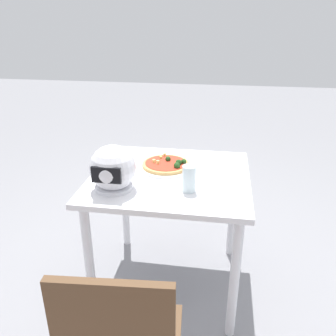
{
  "coord_description": "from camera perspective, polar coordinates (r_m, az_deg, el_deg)",
  "views": [
    {
      "loc": [
        -0.27,
        1.79,
        1.59
      ],
      "look_at": [
        0.02,
        -0.05,
        0.77
      ],
      "focal_mm": 37.78,
      "sensor_mm": 36.0,
      "label": 1
    }
  ],
  "objects": [
    {
      "name": "motorcycle_helmet",
      "position": [
        1.81,
        -8.91,
        -0.14
      ],
      "size": [
        0.24,
        0.24,
        0.24
      ],
      "color": "silver",
      "rests_on": "dining_table"
    },
    {
      "name": "drinking_glass",
      "position": [
        1.79,
        3.41,
        -1.73
      ],
      "size": [
        0.07,
        0.07,
        0.14
      ],
      "primitive_type": "cylinder",
      "color": "silver",
      "rests_on": "dining_table"
    },
    {
      "name": "pizza",
      "position": [
        2.07,
        -0.2,
        0.64
      ],
      "size": [
        0.28,
        0.28,
        0.05
      ],
      "color": "tan",
      "rests_on": "pizza_plate"
    },
    {
      "name": "ground_plane",
      "position": [
        2.41,
        0.32,
        -17.65
      ],
      "size": [
        14.0,
        14.0,
        0.0
      ],
      "primitive_type": "plane",
      "color": "gray"
    },
    {
      "name": "dining_table",
      "position": [
        2.04,
        0.36,
        -3.87
      ],
      "size": [
        0.88,
        0.83,
        0.75
      ],
      "color": "white",
      "rests_on": "ground"
    },
    {
      "name": "pizza_plate",
      "position": [
        2.08,
        -0.35,
        0.19
      ],
      "size": [
        0.32,
        0.32,
        0.01
      ],
      "primitive_type": "cylinder",
      "color": "white",
      "rests_on": "dining_table"
    }
  ]
}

